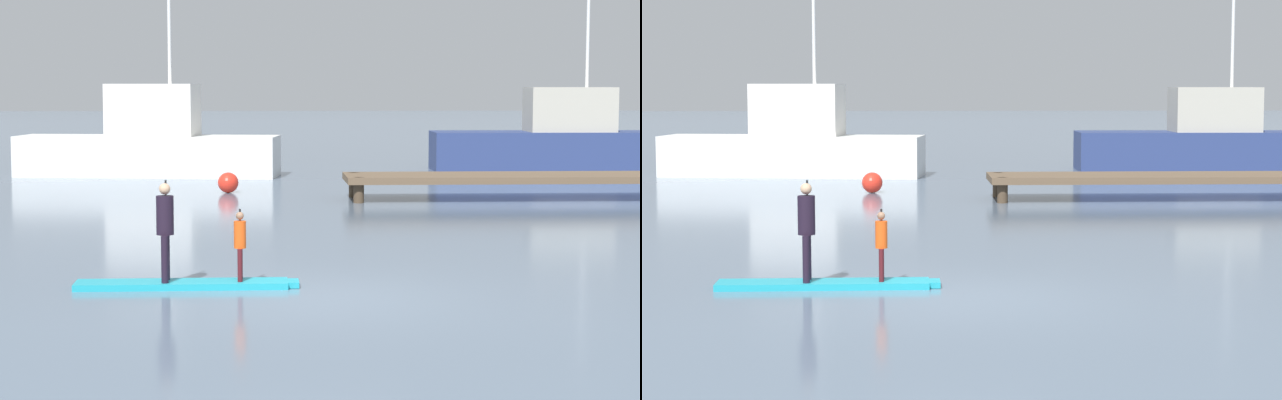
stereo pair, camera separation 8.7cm
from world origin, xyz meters
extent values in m
plane|color=slate|center=(0.00, 0.00, 0.00)|extent=(240.00, 240.00, 0.00)
cube|color=#1E9EB2|center=(-2.07, 0.94, 0.05)|extent=(3.25, 0.63, 0.10)
cube|color=#1E9EB2|center=(-0.39, 0.95, 0.05)|extent=(0.24, 0.43, 0.09)
cylinder|color=black|center=(-2.31, 1.09, 0.46)|extent=(0.11, 0.11, 0.72)
cylinder|color=black|center=(-2.31, 0.78, 0.46)|extent=(0.11, 0.11, 0.72)
cylinder|color=black|center=(-2.31, 0.94, 1.12)|extent=(0.27, 0.27, 0.59)
sphere|color=tan|center=(-2.31, 0.94, 1.52)|extent=(0.17, 0.17, 0.17)
cylinder|color=black|center=(-2.31, 1.14, 0.87)|extent=(0.03, 0.03, 1.54)
cube|color=black|center=(-2.31, 1.14, 0.19)|extent=(0.03, 0.14, 0.18)
cylinder|color=#4C1419|center=(-1.17, 1.05, 0.35)|extent=(0.08, 0.08, 0.50)
cylinder|color=#4C1419|center=(-1.17, 0.84, 0.35)|extent=(0.08, 0.08, 0.50)
cylinder|color=#E54C14|center=(-1.17, 0.94, 0.81)|extent=(0.19, 0.19, 0.42)
sphere|color=#8C664C|center=(-1.17, 0.94, 1.10)|extent=(0.12, 0.12, 0.12)
cylinder|color=black|center=(-1.17, 1.11, 0.65)|extent=(0.03, 0.03, 1.09)
cube|color=black|center=(-1.17, 1.11, 0.19)|extent=(0.03, 0.14, 0.18)
cube|color=navy|center=(10.27, 25.10, 0.70)|extent=(9.93, 2.65, 1.39)
cube|color=#B2AD9E|center=(10.29, 25.10, 2.19)|extent=(3.10, 2.03, 1.60)
cylinder|color=silver|center=(10.90, 25.09, 4.98)|extent=(0.12, 0.12, 3.98)
cube|color=silver|center=(-4.68, 23.00, 0.68)|extent=(9.00, 3.39, 1.37)
cube|color=white|center=(-4.49, 22.98, 2.24)|extent=(3.17, 2.21, 1.75)
cylinder|color=silver|center=(-3.91, 22.89, 5.88)|extent=(0.12, 0.12, 5.53)
cube|color=brown|center=(6.53, 14.44, 0.58)|extent=(10.26, 2.24, 0.18)
cylinder|color=#473828|center=(1.70, 13.62, 0.34)|extent=(0.28, 0.28, 0.67)
cylinder|color=#473828|center=(1.70, 15.26, 0.34)|extent=(0.28, 0.28, 0.67)
sphere|color=red|center=(-1.80, 16.64, 0.30)|extent=(0.59, 0.59, 0.59)
camera|label=1|loc=(-0.83, -16.88, 3.11)|focal=65.89mm
camera|label=2|loc=(-0.74, -16.89, 3.11)|focal=65.89mm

